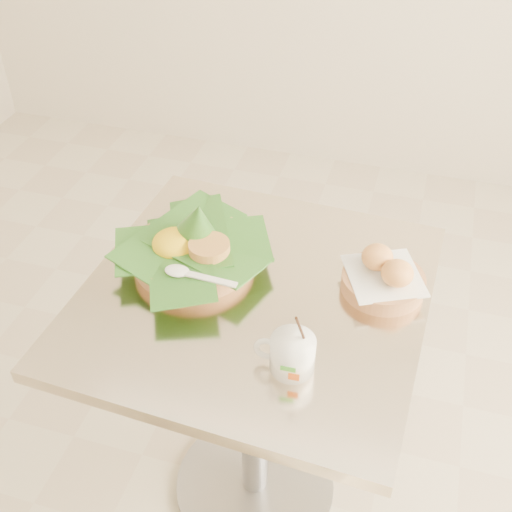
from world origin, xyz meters
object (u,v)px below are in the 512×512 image
(coffee_mug, at_px, (291,353))
(cafe_table, at_px, (255,362))
(bread_basket, at_px, (384,277))
(rice_basket, at_px, (193,246))

(coffee_mug, bearing_deg, cafe_table, 124.46)
(cafe_table, bearing_deg, bread_basket, 18.57)
(cafe_table, height_order, rice_basket, rice_basket)
(cafe_table, distance_m, coffee_mug, 0.34)
(rice_basket, bearing_deg, cafe_table, -19.70)
(rice_basket, distance_m, coffee_mug, 0.36)
(bread_basket, height_order, coffee_mug, coffee_mug)
(rice_basket, bearing_deg, bread_basket, 4.09)
(cafe_table, relative_size, bread_basket, 3.83)
(rice_basket, relative_size, coffee_mug, 2.31)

